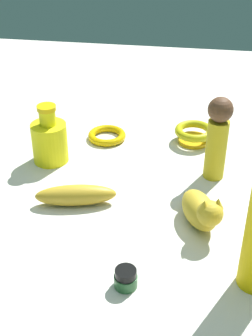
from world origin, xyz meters
TOP-DOWN VIEW (x-y plane):
  - ground at (0.00, 0.00)m, footprint 2.00×2.00m
  - person_figure_adult at (-0.19, -0.11)m, footprint 0.06×0.06m
  - bangle at (0.09, -0.25)m, footprint 0.10×0.10m
  - banana at (0.10, 0.04)m, footprint 0.18×0.08m
  - nail_polish_jar at (-0.04, 0.26)m, footprint 0.04×0.04m
  - cat_figurine at (-0.16, 0.07)m, footprint 0.10×0.14m
  - bottle_short at (0.20, -0.12)m, footprint 0.08×0.08m
  - bowl at (-0.14, -0.27)m, footprint 0.10×0.10m

SIDE VIEW (x-z plane):
  - ground at x=0.00m, z-range 0.00..0.00m
  - bangle at x=0.09m, z-range 0.00..0.02m
  - nail_polish_jar at x=-0.04m, z-range 0.00..0.04m
  - banana at x=0.10m, z-range 0.00..0.05m
  - bowl at x=-0.14m, z-range 0.00..0.05m
  - cat_figurine at x=-0.16m, z-range -0.01..0.08m
  - bottle_short at x=0.20m, z-range -0.02..0.13m
  - person_figure_adult at x=-0.19m, z-range 0.01..0.20m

